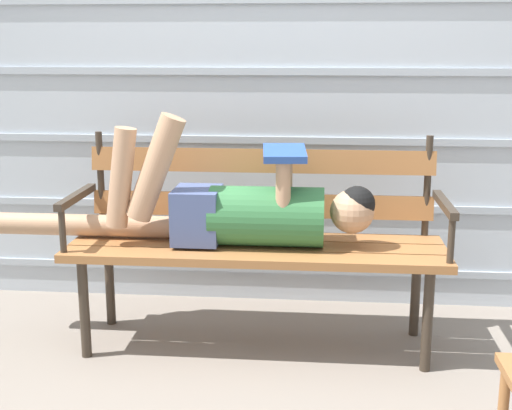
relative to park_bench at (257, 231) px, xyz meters
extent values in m
plane|color=gray|center=(0.00, -0.16, -0.52)|extent=(12.00, 12.00, 0.00)
cube|color=#B2BCC6|center=(0.00, 0.54, 0.68)|extent=(4.61, 0.06, 2.40)
cube|color=#A3ADB7|center=(0.00, 0.51, -0.35)|extent=(4.61, 0.02, 0.04)
cube|color=#A3ADB7|center=(0.00, 0.51, 0.00)|extent=(4.61, 0.02, 0.04)
cube|color=#A3ADB7|center=(0.00, 0.51, 0.34)|extent=(4.61, 0.02, 0.04)
cube|color=#A3ADB7|center=(0.00, 0.51, 0.68)|extent=(4.61, 0.02, 0.04)
cube|color=#9E6638|center=(0.00, -0.23, -0.06)|extent=(1.65, 0.15, 0.04)
cube|color=#9E6638|center=(0.00, -0.07, -0.06)|extent=(1.65, 0.15, 0.04)
cube|color=#9E6638|center=(0.00, 0.09, -0.06)|extent=(1.65, 0.15, 0.04)
cube|color=#9E6638|center=(0.00, 0.16, 0.08)|extent=(1.59, 0.05, 0.11)
cube|color=#9E6638|center=(0.00, 0.16, 0.29)|extent=(1.59, 0.05, 0.11)
cylinder|color=#382D23|center=(-0.76, 0.16, 0.19)|extent=(0.03, 0.03, 0.46)
cylinder|color=#382D23|center=(0.76, 0.16, 0.19)|extent=(0.03, 0.03, 0.46)
cylinder|color=#382D23|center=(-0.73, -0.25, -0.30)|extent=(0.04, 0.04, 0.44)
cylinder|color=#382D23|center=(0.73, -0.25, -0.30)|extent=(0.04, 0.04, 0.44)
cylinder|color=#382D23|center=(-0.73, 0.11, -0.30)|extent=(0.04, 0.04, 0.44)
cylinder|color=#382D23|center=(0.73, 0.11, -0.30)|extent=(0.04, 0.04, 0.44)
cube|color=#382D23|center=(-0.80, -0.07, 0.15)|extent=(0.04, 0.45, 0.03)
cylinder|color=#382D23|center=(-0.80, -0.25, 0.05)|extent=(0.03, 0.03, 0.20)
cube|color=#382D23|center=(0.80, -0.07, 0.15)|extent=(0.04, 0.45, 0.03)
cylinder|color=#382D23|center=(0.80, -0.25, 0.05)|extent=(0.03, 0.03, 0.20)
cylinder|color=#33703D|center=(0.05, -0.07, 0.08)|extent=(0.49, 0.26, 0.26)
cube|color=#475684|center=(-0.26, -0.07, 0.08)|extent=(0.20, 0.25, 0.23)
sphere|color=tan|center=(0.41, -0.07, 0.11)|extent=(0.19, 0.19, 0.19)
sphere|color=black|center=(0.43, -0.07, 0.15)|extent=(0.16, 0.16, 0.16)
cylinder|color=tan|center=(-0.42, -0.13, 0.30)|extent=(0.27, 0.11, 0.47)
cylinder|color=tan|center=(-0.58, -0.13, 0.26)|extent=(0.15, 0.09, 0.44)
cylinder|color=tan|center=(-0.77, -0.01, 0.01)|extent=(0.85, 0.10, 0.10)
cylinder|color=tan|center=(0.12, -0.15, 0.22)|extent=(0.06, 0.06, 0.26)
cylinder|color=tan|center=(0.12, 0.01, 0.22)|extent=(0.06, 0.06, 0.26)
cube|color=#284C9E|center=(0.12, -0.07, 0.36)|extent=(0.20, 0.27, 0.05)
cylinder|color=#9E6638|center=(0.91, -0.79, -0.37)|extent=(0.04, 0.04, 0.29)
camera|label=1|loc=(0.27, -2.97, 0.82)|focal=48.53mm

